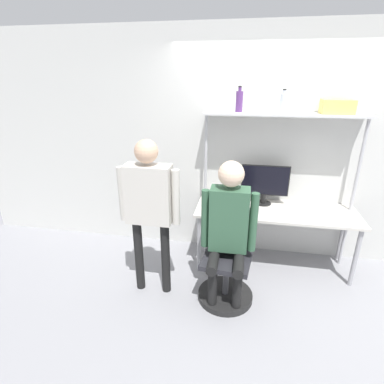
{
  "coord_description": "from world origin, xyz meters",
  "views": [
    {
      "loc": [
        -0.38,
        -2.89,
        2.15
      ],
      "look_at": [
        -0.88,
        -0.17,
        1.07
      ],
      "focal_mm": 28.0,
      "sensor_mm": 36.0,
      "label": 1
    }
  ],
  "objects_px": {
    "office_chair": "(227,272)",
    "bottle_clear": "(283,103)",
    "laptop": "(230,202)",
    "cell_phone": "(250,211)",
    "storage_box": "(337,107)",
    "bottle_purple": "(239,101)",
    "person_standing": "(149,200)",
    "person_seated": "(229,223)",
    "monitor": "(265,183)"
  },
  "relations": [
    {
      "from": "office_chair",
      "to": "person_standing",
      "type": "distance_m",
      "value": 1.08
    },
    {
      "from": "person_seated",
      "to": "storage_box",
      "type": "bearing_deg",
      "value": 40.78
    },
    {
      "from": "monitor",
      "to": "cell_phone",
      "type": "height_order",
      "value": "monitor"
    },
    {
      "from": "office_chair",
      "to": "bottle_clear",
      "type": "relative_size",
      "value": 3.91
    },
    {
      "from": "monitor",
      "to": "storage_box",
      "type": "bearing_deg",
      "value": -0.17
    },
    {
      "from": "monitor",
      "to": "person_standing",
      "type": "xyz_separation_m",
      "value": [
        -1.13,
        -0.86,
        0.05
      ]
    },
    {
      "from": "cell_phone",
      "to": "person_standing",
      "type": "relative_size",
      "value": 0.09
    },
    {
      "from": "person_seated",
      "to": "storage_box",
      "type": "distance_m",
      "value": 1.66
    },
    {
      "from": "storage_box",
      "to": "laptop",
      "type": "bearing_deg",
      "value": -169.2
    },
    {
      "from": "monitor",
      "to": "cell_phone",
      "type": "distance_m",
      "value": 0.4
    },
    {
      "from": "bottle_purple",
      "to": "cell_phone",
      "type": "bearing_deg",
      "value": -53.04
    },
    {
      "from": "person_standing",
      "to": "bottle_clear",
      "type": "distance_m",
      "value": 1.73
    },
    {
      "from": "bottle_purple",
      "to": "laptop",
      "type": "bearing_deg",
      "value": -99.84
    },
    {
      "from": "laptop",
      "to": "cell_phone",
      "type": "relative_size",
      "value": 1.87
    },
    {
      "from": "cell_phone",
      "to": "bottle_purple",
      "type": "bearing_deg",
      "value": 126.96
    },
    {
      "from": "monitor",
      "to": "bottle_clear",
      "type": "height_order",
      "value": "bottle_clear"
    },
    {
      "from": "office_chair",
      "to": "storage_box",
      "type": "bearing_deg",
      "value": 39.37
    },
    {
      "from": "laptop",
      "to": "bottle_purple",
      "type": "xyz_separation_m",
      "value": [
        0.03,
        0.2,
        1.1
      ]
    },
    {
      "from": "person_standing",
      "to": "office_chair",
      "type": "bearing_deg",
      "value": 2.38
    },
    {
      "from": "cell_phone",
      "to": "person_standing",
      "type": "distance_m",
      "value": 1.18
    },
    {
      "from": "monitor",
      "to": "bottle_clear",
      "type": "bearing_deg",
      "value": -0.98
    },
    {
      "from": "bottle_clear",
      "to": "bottle_purple",
      "type": "bearing_deg",
      "value": 180.0
    },
    {
      "from": "bottle_purple",
      "to": "person_seated",
      "type": "bearing_deg",
      "value": -90.73
    },
    {
      "from": "laptop",
      "to": "cell_phone",
      "type": "xyz_separation_m",
      "value": [
        0.22,
        -0.06,
        -0.06
      ]
    },
    {
      "from": "office_chair",
      "to": "storage_box",
      "type": "height_order",
      "value": "storage_box"
    },
    {
      "from": "bottle_purple",
      "to": "storage_box",
      "type": "xyz_separation_m",
      "value": [
        1.0,
        0.0,
        -0.04
      ]
    },
    {
      "from": "person_seated",
      "to": "storage_box",
      "type": "relative_size",
      "value": 4.64
    },
    {
      "from": "laptop",
      "to": "office_chair",
      "type": "relative_size",
      "value": 0.3
    },
    {
      "from": "bottle_purple",
      "to": "bottle_clear",
      "type": "distance_m",
      "value": 0.46
    },
    {
      "from": "person_seated",
      "to": "bottle_clear",
      "type": "height_order",
      "value": "bottle_clear"
    },
    {
      "from": "storage_box",
      "to": "person_seated",
      "type": "bearing_deg",
      "value": -139.22
    },
    {
      "from": "cell_phone",
      "to": "person_seated",
      "type": "distance_m",
      "value": 0.66
    },
    {
      "from": "person_standing",
      "to": "storage_box",
      "type": "xyz_separation_m",
      "value": [
        1.78,
        0.85,
        0.82
      ]
    },
    {
      "from": "cell_phone",
      "to": "laptop",
      "type": "bearing_deg",
      "value": 165.83
    },
    {
      "from": "storage_box",
      "to": "cell_phone",
      "type": "bearing_deg",
      "value": -162.55
    },
    {
      "from": "laptop",
      "to": "office_chair",
      "type": "xyz_separation_m",
      "value": [
        0.03,
        -0.63,
        -0.5
      ]
    },
    {
      "from": "cell_phone",
      "to": "bottle_purple",
      "type": "distance_m",
      "value": 1.21
    },
    {
      "from": "laptop",
      "to": "person_seated",
      "type": "xyz_separation_m",
      "value": [
        0.02,
        -0.67,
        0.07
      ]
    },
    {
      "from": "person_standing",
      "to": "bottle_purple",
      "type": "xyz_separation_m",
      "value": [
        0.78,
        0.85,
        0.86
      ]
    },
    {
      "from": "person_seated",
      "to": "person_standing",
      "type": "xyz_separation_m",
      "value": [
        -0.77,
        0.01,
        0.17
      ]
    },
    {
      "from": "bottle_clear",
      "to": "storage_box",
      "type": "distance_m",
      "value": 0.54
    },
    {
      "from": "person_standing",
      "to": "bottle_clear",
      "type": "xyz_separation_m",
      "value": [
        1.24,
        0.85,
        0.85
      ]
    },
    {
      "from": "cell_phone",
      "to": "bottle_clear",
      "type": "height_order",
      "value": "bottle_clear"
    },
    {
      "from": "office_chair",
      "to": "storage_box",
      "type": "relative_size",
      "value": 3.0
    },
    {
      "from": "monitor",
      "to": "office_chair",
      "type": "bearing_deg",
      "value": -113.13
    },
    {
      "from": "office_chair",
      "to": "person_seated",
      "type": "bearing_deg",
      "value": -96.23
    },
    {
      "from": "office_chair",
      "to": "storage_box",
      "type": "xyz_separation_m",
      "value": [
        1.0,
        0.82,
        1.56
      ]
    },
    {
      "from": "cell_phone",
      "to": "office_chair",
      "type": "relative_size",
      "value": 0.16
    },
    {
      "from": "bottle_purple",
      "to": "storage_box",
      "type": "bearing_deg",
      "value": 0.0
    },
    {
      "from": "person_standing",
      "to": "storage_box",
      "type": "relative_size",
      "value": 5.18
    }
  ]
}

